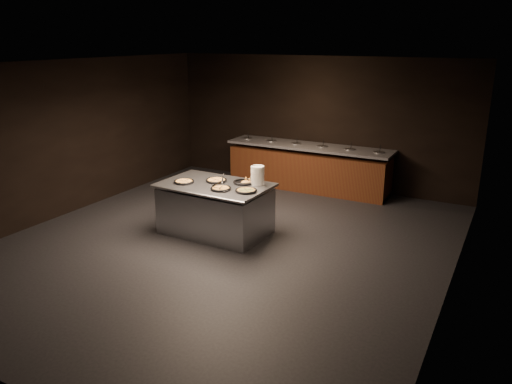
{
  "coord_description": "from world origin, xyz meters",
  "views": [
    {
      "loc": [
        4.07,
        -6.49,
        3.3
      ],
      "look_at": [
        0.43,
        0.3,
        0.89
      ],
      "focal_mm": 35.0,
      "sensor_mm": 36.0,
      "label": 1
    }
  ],
  "objects_px": {
    "serving_counter": "(215,209)",
    "pan_cheese_whole": "(216,180)",
    "plate_stack": "(258,176)",
    "pan_veggie_whole": "(184,182)"
  },
  "relations": [
    {
      "from": "plate_stack",
      "to": "pan_cheese_whole",
      "type": "height_order",
      "value": "plate_stack"
    },
    {
      "from": "serving_counter",
      "to": "pan_cheese_whole",
      "type": "xyz_separation_m",
      "value": [
        -0.06,
        0.14,
        0.48
      ]
    },
    {
      "from": "plate_stack",
      "to": "pan_cheese_whole",
      "type": "distance_m",
      "value": 0.75
    },
    {
      "from": "plate_stack",
      "to": "pan_cheese_whole",
      "type": "bearing_deg",
      "value": -166.8
    },
    {
      "from": "plate_stack",
      "to": "pan_cheese_whole",
      "type": "xyz_separation_m",
      "value": [
        -0.72,
        -0.17,
        -0.14
      ]
    },
    {
      "from": "serving_counter",
      "to": "pan_veggie_whole",
      "type": "relative_size",
      "value": 5.38
    },
    {
      "from": "serving_counter",
      "to": "plate_stack",
      "type": "distance_m",
      "value": 0.96
    },
    {
      "from": "pan_veggie_whole",
      "to": "plate_stack",
      "type": "bearing_deg",
      "value": 23.08
    },
    {
      "from": "serving_counter",
      "to": "pan_cheese_whole",
      "type": "bearing_deg",
      "value": 114.16
    },
    {
      "from": "pan_veggie_whole",
      "to": "serving_counter",
      "type": "bearing_deg",
      "value": 20.11
    }
  ]
}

